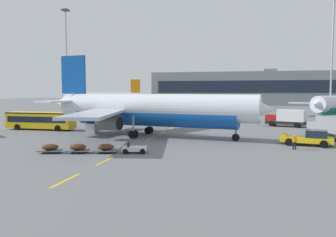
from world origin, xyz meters
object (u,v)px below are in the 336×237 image
(baggage_train, at_px, (92,148))
(airliner_mid_left, at_px, (106,97))
(apron_shuttle_bus, at_px, (41,119))
(catering_truck, at_px, (330,127))
(apron_light_mast_far, at_px, (333,44))
(pushback_tug, at_px, (309,138))
(apron_light_mast_near, at_px, (66,51))
(uld_cargo_container, at_px, (92,128))
(airliner_foreground, at_px, (150,109))
(ground_crew_worker, at_px, (294,141))
(ground_power_truck, at_px, (287,118))

(baggage_train, bearing_deg, airliner_mid_left, 113.23)
(apron_shuttle_bus, bearing_deg, airliner_mid_left, 106.82)
(catering_truck, distance_m, baggage_train, 32.22)
(airliner_mid_left, relative_size, apron_shuttle_bus, 2.65)
(catering_truck, height_order, apron_light_mast_far, apron_light_mast_far)
(airliner_mid_left, xyz_separation_m, apron_light_mast_far, (77.20, -56.53, 12.83))
(pushback_tug, distance_m, airliner_mid_left, 113.32)
(baggage_train, xyz_separation_m, apron_light_mast_near, (-36.12, 57.02, 17.86))
(uld_cargo_container, xyz_separation_m, apron_light_mast_far, (40.73, 30.72, 15.75))
(airliner_foreground, xyz_separation_m, ground_crew_worker, (19.10, -6.69, -2.99))
(baggage_train, height_order, uld_cargo_container, uld_cargo_container)
(airliner_foreground, distance_m, uld_cargo_container, 10.22)
(airliner_mid_left, distance_m, apron_light_mast_far, 96.53)
(apron_shuttle_bus, height_order, ground_power_truck, ground_power_truck)
(apron_light_mast_far, bearing_deg, ground_crew_worker, -107.37)
(apron_light_mast_far, bearing_deg, uld_cargo_container, -142.98)
(pushback_tug, distance_m, apron_shuttle_bus, 42.33)
(pushback_tug, distance_m, catering_truck, 7.25)
(catering_truck, relative_size, ground_crew_worker, 4.36)
(airliner_foreground, xyz_separation_m, catering_truck, (24.93, 3.12, -2.30))
(apron_shuttle_bus, bearing_deg, catering_truck, -0.54)
(airliner_foreground, bearing_deg, apron_light_mast_near, 131.80)
(airliner_foreground, bearing_deg, airliner_mid_left, 117.66)
(ground_power_truck, distance_m, uld_cargo_container, 35.40)
(airliner_mid_left, height_order, ground_crew_worker, airliner_mid_left)
(airliner_foreground, relative_size, baggage_train, 3.00)
(catering_truck, relative_size, apron_light_mast_far, 0.27)
(airliner_mid_left, distance_m, catering_truck, 110.76)
(airliner_foreground, distance_m, catering_truck, 25.23)
(airliner_mid_left, distance_m, ground_crew_worker, 115.05)
(airliner_foreground, relative_size, apron_light_mast_near, 1.15)
(airliner_foreground, xyz_separation_m, airliner_mid_left, (-46.15, 88.04, -0.23))
(catering_truck, bearing_deg, uld_cargo_container, -176.16)
(airliner_mid_left, distance_m, apron_light_mast_near, 47.98)
(airliner_mid_left, relative_size, uld_cargo_container, 19.66)
(ground_crew_worker, bearing_deg, airliner_mid_left, 124.56)
(airliner_mid_left, bearing_deg, pushback_tug, -53.52)
(pushback_tug, relative_size, ground_power_truck, 0.87)
(uld_cargo_container, bearing_deg, airliner_foreground, -4.69)
(ground_crew_worker, bearing_deg, catering_truck, 59.29)
(ground_crew_worker, xyz_separation_m, uld_cargo_container, (-28.79, 7.48, -0.16))
(airliner_mid_left, relative_size, baggage_train, 2.74)
(apron_shuttle_bus, xyz_separation_m, catering_truck, (45.53, -0.43, -0.10))
(apron_light_mast_near, xyz_separation_m, apron_light_mast_far, (69.50, -11.50, -1.85))
(apron_shuttle_bus, distance_m, baggage_train, 25.37)
(airliner_foreground, bearing_deg, ground_power_truck, 41.65)
(baggage_train, distance_m, apron_light_mast_near, 69.82)
(pushback_tug, distance_m, apron_light_mast_far, 39.20)
(airliner_foreground, height_order, ground_crew_worker, airliner_foreground)
(airliner_foreground, xyz_separation_m, pushback_tug, (21.20, -3.06, -3.05))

